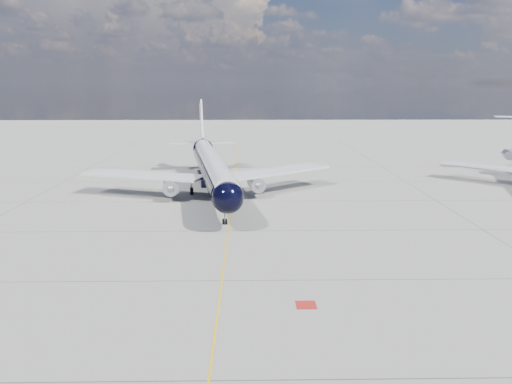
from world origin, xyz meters
The scene contains 4 objects.
ground centered at (0.00, 30.00, 0.00)m, with size 320.00×320.00×0.00m, color #99968E.
taxiway_centerline centered at (0.00, 25.00, 0.00)m, with size 0.16×160.00×0.01m, color #E0A90B.
red_marking centered at (6.80, -10.00, 0.00)m, with size 1.60×1.60×0.01m, color maroon.
main_airliner centered at (-3.28, 30.20, 4.32)m, with size 39.11×48.05×13.92m.
Camera 1 is at (2.29, -45.94, 16.89)m, focal length 35.00 mm.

